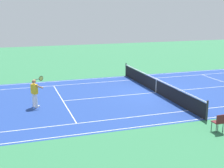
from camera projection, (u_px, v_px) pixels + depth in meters
ground_plane at (156, 92)px, 21.28m from camera, size 60.00×60.00×0.00m
court_slab at (156, 92)px, 21.28m from camera, size 24.20×11.40×0.00m
court_line_markings at (156, 92)px, 21.28m from camera, size 23.85×11.05×0.01m
tennis_net at (156, 86)px, 21.17m from camera, size 0.10×11.70×1.08m
tennis_player_near at (35, 92)px, 17.92m from camera, size 0.82×1.03×1.70m
tennis_ball at (168, 92)px, 21.28m from camera, size 0.07×0.07×0.07m
spectator_chair_7 at (219, 122)px, 14.34m from camera, size 0.44×0.44×0.88m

